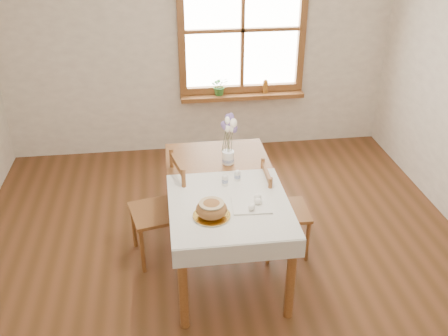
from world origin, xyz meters
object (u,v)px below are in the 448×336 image
Objects in this scene: chair_left at (157,210)px; bread_plate at (212,216)px; dining_table at (224,193)px; chair_right at (285,210)px; flower_vase at (228,158)px.

chair_left is 0.77m from bread_plate.
chair_right is at bearing 5.23° from dining_table.
flower_vase is (0.23, 0.79, 0.04)m from bread_plate.
dining_table is 0.60m from chair_left.
flower_vase is (0.63, 0.21, 0.35)m from chair_left.
bread_plate reaches higher than dining_table.
flower_vase reaches higher than chair_right.
flower_vase is at bearing 73.69° from bread_plate.
bread_plate is 0.83m from flower_vase.
chair_left is 1.09m from chair_right.
flower_vase is (-0.46, 0.29, 0.38)m from chair_right.
chair_right reaches higher than bread_plate.
chair_left is 0.75m from flower_vase.
dining_table is at bearing 71.66° from bread_plate.
chair_right is 7.45× the size of flower_vase.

